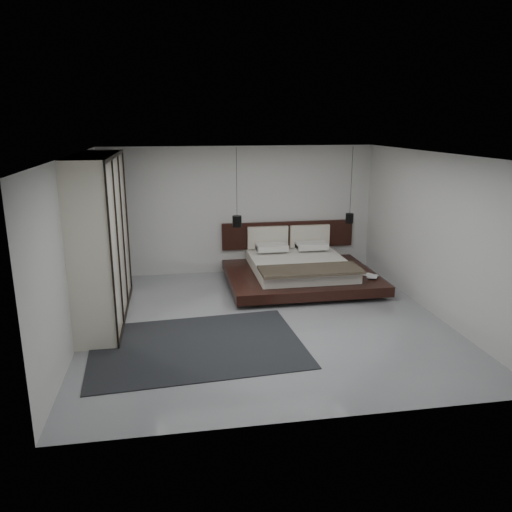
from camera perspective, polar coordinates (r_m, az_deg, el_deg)
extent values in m
plane|color=gray|center=(8.62, 1.00, -7.38)|extent=(6.00, 6.00, 0.00)
plane|color=white|center=(7.99, 1.09, 11.53)|extent=(6.00, 6.00, 0.00)
plane|color=silver|center=(11.09, -1.82, 5.24)|extent=(6.00, 0.00, 6.00)
plane|color=silver|center=(5.40, 6.95, -5.58)|extent=(6.00, 0.00, 6.00)
plane|color=silver|center=(8.20, -20.03, 0.80)|extent=(0.00, 6.00, 6.00)
plane|color=silver|center=(9.22, 19.72, 2.33)|extent=(0.00, 6.00, 6.00)
cube|color=black|center=(10.58, -17.47, 3.52)|extent=(0.05, 0.90, 2.60)
cube|color=black|center=(10.44, 5.12, -3.13)|extent=(2.37, 1.94, 0.09)
cube|color=black|center=(10.40, 5.14, -2.39)|extent=(3.02, 2.48, 0.19)
cube|color=silver|center=(10.46, 4.97, -1.04)|extent=(1.94, 2.15, 0.24)
cube|color=black|center=(9.64, 6.23, -1.58)|extent=(1.96, 0.75, 0.05)
cube|color=silver|center=(11.10, 1.66, 0.90)|extent=(0.67, 0.43, 0.13)
cube|color=silver|center=(11.31, 6.17, 1.09)|extent=(0.67, 0.43, 0.13)
cube|color=silver|center=(10.94, 1.82, 1.02)|extent=(0.67, 0.43, 0.13)
cube|color=silver|center=(11.15, 6.38, 1.20)|extent=(0.67, 0.43, 0.13)
cube|color=black|center=(11.37, 3.68, 2.46)|extent=(3.02, 0.08, 0.60)
cube|color=beige|center=(11.19, 1.36, 2.13)|extent=(0.92, 0.10, 0.50)
cube|color=beige|center=(11.41, 6.15, 2.30)|extent=(0.92, 0.10, 0.50)
imported|color=#99724C|center=(10.26, 12.63, -2.30)|extent=(0.32, 0.34, 0.03)
imported|color=#99724C|center=(10.22, 12.59, -2.24)|extent=(0.30, 0.33, 0.02)
cylinder|color=black|center=(10.38, -2.23, 8.45)|extent=(0.01, 0.01, 1.41)
cylinder|color=black|center=(10.51, -2.18, 3.99)|extent=(0.19, 0.19, 0.24)
cylinder|color=#FFE0B2|center=(10.53, -2.18, 3.44)|extent=(0.14, 0.14, 0.01)
cylinder|color=black|center=(10.98, 10.85, 8.48)|extent=(0.01, 0.01, 1.43)
cylinder|color=black|center=(11.10, 10.64, 4.27)|extent=(0.17, 0.17, 0.21)
cylinder|color=#FFE0B2|center=(11.12, 10.62, 3.81)|extent=(0.13, 0.13, 0.01)
cube|color=silver|center=(8.80, -17.37, 1.93)|extent=(0.64, 2.79, 2.79)
cube|color=black|center=(8.57, -15.84, 10.97)|extent=(0.03, 2.79, 0.06)
cube|color=black|center=(9.15, -14.62, -6.32)|extent=(0.03, 2.79, 0.06)
cube|color=black|center=(7.41, -16.16, -0.36)|extent=(0.03, 0.05, 2.79)
cube|color=black|center=(8.31, -15.49, 1.32)|extent=(0.03, 0.05, 2.79)
cube|color=black|center=(9.21, -14.95, 2.68)|extent=(0.03, 0.05, 2.79)
cube|color=black|center=(10.12, -14.50, 3.79)|extent=(0.03, 0.05, 2.79)
cube|color=black|center=(7.74, -6.75, -10.15)|extent=(3.31, 2.47, 0.01)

